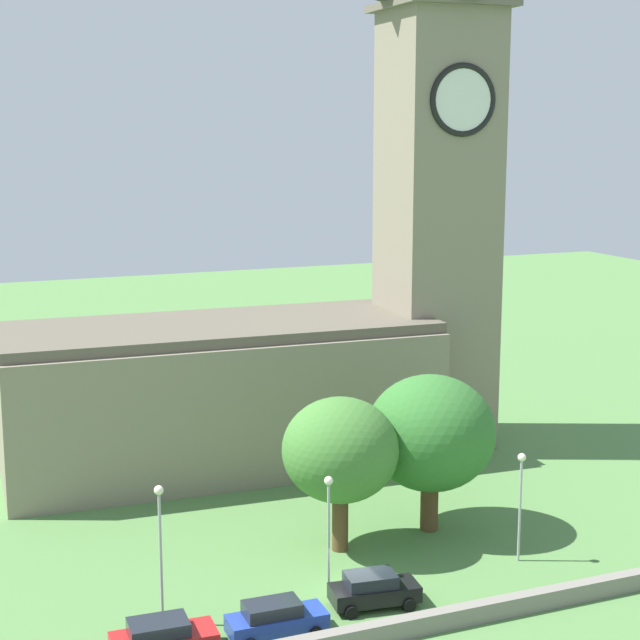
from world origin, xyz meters
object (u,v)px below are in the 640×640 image
Objects in this scene: tree_by_tower at (340,451)px; streetlamp_central at (329,515)px; church at (297,324)px; tree_riverside_west at (431,433)px; car_black at (373,590)px; streetlamp_east_mid at (521,488)px; streetlamp_west_mid at (160,532)px; car_blue at (276,619)px; car_red at (163,638)px.

streetlamp_central is at bearing -119.25° from tree_by_tower.
church is 16.18m from tree_riverside_west.
car_black is 10.13m from streetlamp_east_mid.
streetlamp_east_mid is (4.36, -21.31, -5.30)m from church.
streetlamp_central is at bearing -1.29° from streetlamp_west_mid.
streetlamp_west_mid reaches higher than car_black.
streetlamp_west_mid is at bearing 168.38° from car_black.
car_blue is at bearing -130.00° from tree_by_tower.
car_blue is at bearing -169.09° from car_black.
streetlamp_east_mid is at bearing 0.21° from streetlamp_central.
streetlamp_central is 10.50m from tree_riverside_west.
car_red is at bearing -172.33° from streetlamp_east_mid.
car_black is 0.66× the size of streetlamp_west_mid.
streetlamp_west_mid is 17.86m from tree_riverside_west.
tree_riverside_west is at bearing 7.12° from tree_by_tower.
car_blue is 1.03× the size of car_black.
streetlamp_central is at bearing -146.62° from tree_riverside_west.
church reaches higher than tree_riverside_west.
tree_riverside_west reaches higher than streetlamp_west_mid.
tree_riverside_west is at bearing 34.55° from car_blue.
streetlamp_east_mid is (14.79, 2.91, 3.22)m from car_blue.
tree_by_tower reaches higher than streetlamp_central.
tree_riverside_west reaches higher than streetlamp_central.
church is at bearing 56.99° from car_red.
church reaches higher than car_blue.
streetlamp_central is 10.99m from streetlamp_east_mid.
car_red is 0.69× the size of streetlamp_west_mid.
church reaches higher than streetlamp_west_mid.
tree_riverside_west is (2.04, -15.63, -3.65)m from church.
church reaches higher than streetlamp_central.
church is 4.10× the size of tree_by_tower.
streetlamp_west_mid is at bearing -161.93° from tree_riverside_west.
car_blue is 0.74× the size of streetlamp_central.
church is 25.22m from car_black.
car_black is (10.53, 0.81, 0.00)m from car_red.
tree_by_tower reaches higher than car_blue.
streetlamp_east_mid is at bearing -0.43° from streetlamp_west_mid.
streetlamp_west_mid is 12.11m from tree_by_tower.
church is 27.72m from car_blue.
streetlamp_east_mid is at bearing -31.06° from tree_by_tower.
car_black is 8.42m from tree_by_tower.
streetlamp_west_mid is 8.28m from streetlamp_central.
tree_by_tower reaches higher than streetlamp_east_mid.
church is at bearing 77.69° from car_black.
car_blue is 0.54× the size of tree_by_tower.
tree_riverside_west reaches higher than car_red.
car_blue is at bearing -113.30° from church.
streetlamp_west_mid is 19.27m from streetlamp_east_mid.
church is at bearing 97.44° from tree_riverside_west.
car_red is at bearing -123.01° from church.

